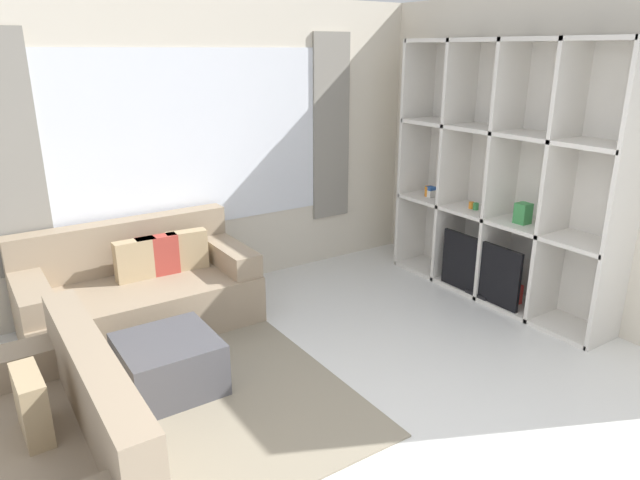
{
  "coord_description": "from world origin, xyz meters",
  "views": [
    {
      "loc": [
        -1.93,
        -1.59,
        2.24
      ],
      "look_at": [
        0.36,
        1.85,
        0.85
      ],
      "focal_mm": 32.0,
      "sensor_mm": 36.0,
      "label": 1
    }
  ],
  "objects_px": {
    "couch_main": "(139,292)",
    "ottoman": "(169,365)",
    "shelving_unit": "(504,180)",
    "couch_side": "(35,468)"
  },
  "relations": [
    {
      "from": "couch_main",
      "to": "shelving_unit",
      "type": "bearing_deg",
      "value": -22.19
    },
    {
      "from": "couch_side",
      "to": "ottoman",
      "type": "xyz_separation_m",
      "value": [
        0.93,
        0.75,
        -0.11
      ]
    },
    {
      "from": "shelving_unit",
      "to": "couch_main",
      "type": "distance_m",
      "value": 3.33
    },
    {
      "from": "shelving_unit",
      "to": "ottoman",
      "type": "height_order",
      "value": "shelving_unit"
    },
    {
      "from": "shelving_unit",
      "to": "couch_side",
      "type": "height_order",
      "value": "shelving_unit"
    },
    {
      "from": "ottoman",
      "to": "couch_main",
      "type": "bearing_deg",
      "value": 82.83
    },
    {
      "from": "couch_side",
      "to": "ottoman",
      "type": "distance_m",
      "value": 1.2
    },
    {
      "from": "couch_side",
      "to": "ottoman",
      "type": "bearing_deg",
      "value": 129.01
    },
    {
      "from": "couch_main",
      "to": "couch_side",
      "type": "height_order",
      "value": "same"
    },
    {
      "from": "couch_main",
      "to": "ottoman",
      "type": "bearing_deg",
      "value": -97.17
    }
  ]
}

